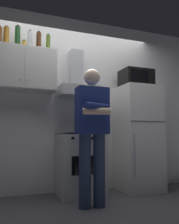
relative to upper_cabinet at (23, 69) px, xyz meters
The scene contains 14 objects.
ground_plane 1.98m from the upper_cabinet, 23.77° to the right, with size 7.00×7.00×0.00m, color #4C4C51.
back_wall_tiled 0.97m from the upper_cabinet, 14.86° to the left, with size 4.80×0.10×2.70m, color white.
upper_cabinet is the anchor object (origin of this frame).
stove_oven 1.55m from the upper_cabinet, ahead, with size 0.60×0.62×0.87m.
range_hood 0.81m from the upper_cabinet, ahead, with size 0.60×0.44×0.75m.
refrigerator 2.00m from the upper_cabinet, ahead, with size 0.60×0.62×1.60m.
microwave 1.75m from the upper_cabinet, ahead, with size 0.48×0.37×0.28m.
person_standing 1.35m from the upper_cabinet, 44.26° to the right, with size 0.38×0.33×1.64m.
bottle_olive_oil 0.55m from the upper_cabinet, ahead, with size 0.06×0.06×0.26m.
bottle_liquor_amber 0.50m from the upper_cabinet, behind, with size 0.08×0.08×0.29m.
bottle_wine_green 0.46m from the upper_cabinet, behind, with size 0.07×0.07×0.33m.
bottle_vodka_clear 0.45m from the upper_cabinet, 13.07° to the left, with size 0.07×0.07×0.29m.
bottle_rum_dark 0.48m from the upper_cabinet, ahead, with size 0.07×0.07×0.27m.
bottle_spice_jar 0.36m from the upper_cabinet, 69.77° to the left, with size 0.06×0.06×0.14m.
Camera 1 is at (-1.18, -3.12, 0.82)m, focal length 39.90 mm.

